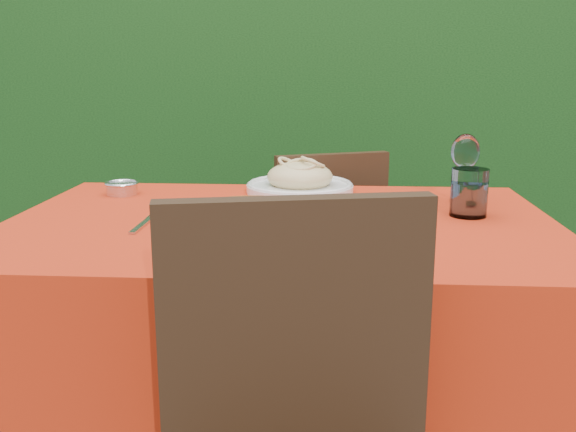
# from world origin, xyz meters

# --- Properties ---
(hedge) EXTENTS (3.20, 0.55, 1.78)m
(hedge) POSITION_xyz_m (0.00, 1.55, 0.92)
(hedge) COLOR black
(hedge) RESTS_ON ground
(dining_table) EXTENTS (1.26, 0.86, 0.75)m
(dining_table) POSITION_xyz_m (0.00, 0.00, 0.60)
(dining_table) COLOR #402514
(dining_table) RESTS_ON ground
(chair_far) EXTENTS (0.48, 0.48, 0.82)m
(chair_far) POSITION_xyz_m (0.09, 0.65, 0.47)
(chair_far) COLOR black
(chair_far) RESTS_ON ground
(pizza_plate) EXTENTS (0.30, 0.30, 0.06)m
(pizza_plate) POSITION_xyz_m (-0.06, -0.10, 0.77)
(pizza_plate) COLOR white
(pizza_plate) RESTS_ON dining_table
(pasta_plate) EXTENTS (0.30, 0.30, 0.08)m
(pasta_plate) POSITION_xyz_m (0.03, 0.33, 0.78)
(pasta_plate) COLOR silver
(pasta_plate) RESTS_ON dining_table
(water_glass) EXTENTS (0.09, 0.09, 0.11)m
(water_glass) POSITION_xyz_m (0.44, 0.06, 0.80)
(water_glass) COLOR silver
(water_glass) RESTS_ON dining_table
(wine_glass) EXTENTS (0.07, 0.07, 0.18)m
(wine_glass) POSITION_xyz_m (0.46, 0.22, 0.87)
(wine_glass) COLOR silver
(wine_glass) RESTS_ON dining_table
(fork) EXTENTS (0.03, 0.19, 0.01)m
(fork) POSITION_xyz_m (-0.30, -0.09, 0.75)
(fork) COLOR #B3B3BA
(fork) RESTS_ON dining_table
(steel_ramekin) EXTENTS (0.08, 0.08, 0.03)m
(steel_ramekin) POSITION_xyz_m (-0.46, 0.26, 0.76)
(steel_ramekin) COLOR silver
(steel_ramekin) RESTS_ON dining_table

